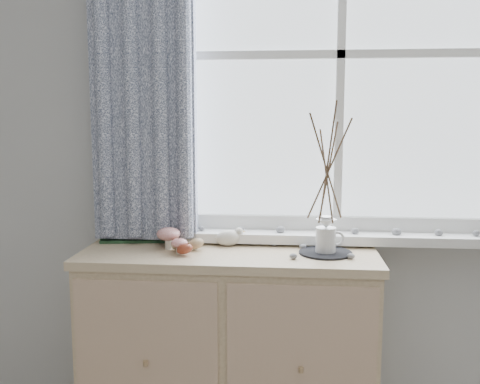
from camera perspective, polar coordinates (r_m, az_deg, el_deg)
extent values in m
cube|color=silver|center=(2.35, 3.10, 5.80)|extent=(4.00, 0.04, 2.60)
cube|color=silver|center=(2.37, 10.67, 14.18)|extent=(1.30, 0.01, 1.40)
cube|color=white|center=(2.33, 10.35, -4.75)|extent=(1.45, 0.16, 0.04)
cube|color=#091533|center=(2.32, -10.37, 14.95)|extent=(0.44, 0.06, 1.61)
cube|color=beige|center=(2.33, -1.16, -16.90)|extent=(1.17, 0.43, 0.81)
cube|color=beige|center=(2.19, -1.19, -6.75)|extent=(1.20, 0.45, 0.03)
cube|color=beige|center=(2.19, -9.91, -18.80)|extent=(0.55, 0.01, 0.75)
cube|color=beige|center=(2.12, 6.48, -19.61)|extent=(0.55, 0.01, 0.75)
cylinder|color=white|center=(2.23, -7.63, -5.28)|extent=(0.03, 0.03, 0.06)
ellipsoid|color=#A60B05|center=(2.22, -7.65, -4.45)|extent=(0.10, 0.10, 0.05)
cylinder|color=white|center=(2.15, -6.47, -6.01)|extent=(0.03, 0.03, 0.04)
ellipsoid|color=#A60B05|center=(2.14, -6.48, -5.43)|extent=(0.07, 0.07, 0.04)
ellipsoid|color=tan|center=(2.18, -6.66, -5.65)|extent=(0.05, 0.04, 0.07)
ellipsoid|color=tan|center=(2.26, -7.30, -5.20)|extent=(0.05, 0.04, 0.07)
ellipsoid|color=maroon|center=(2.12, -5.93, -6.06)|extent=(0.05, 0.04, 0.07)
ellipsoid|color=tan|center=(2.20, -4.71, -5.52)|extent=(0.05, 0.04, 0.07)
cylinder|color=black|center=(2.17, 9.10, -6.42)|extent=(0.21, 0.21, 0.01)
cylinder|color=silver|center=(2.15, 9.13, -5.05)|extent=(0.10, 0.10, 0.10)
cone|color=silver|center=(2.14, 9.17, -3.34)|extent=(0.08, 0.08, 0.04)
cylinder|color=silver|center=(2.14, 9.18, -2.87)|extent=(0.05, 0.05, 0.02)
torus|color=silver|center=(2.16, 10.33, -4.92)|extent=(0.06, 0.03, 0.06)
ellipsoid|color=gray|center=(2.07, 5.71, -6.84)|extent=(0.03, 0.03, 0.02)
ellipsoid|color=gray|center=(2.23, 6.71, -5.80)|extent=(0.03, 0.03, 0.02)
ellipsoid|color=gray|center=(2.10, 11.74, -6.73)|extent=(0.03, 0.03, 0.02)
ellipsoid|color=gray|center=(2.27, 3.64, -5.52)|extent=(0.03, 0.03, 0.02)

